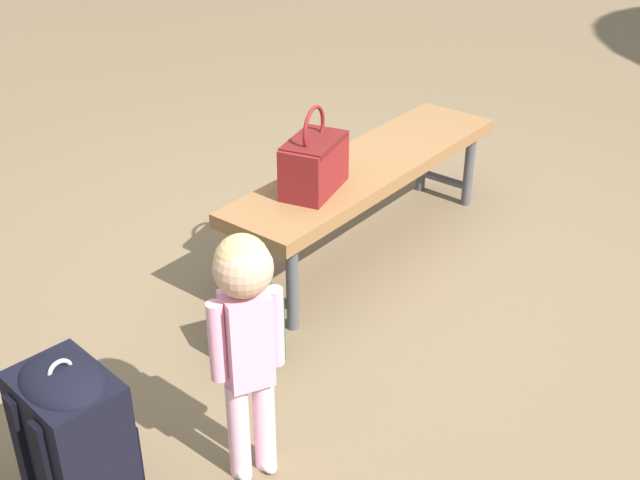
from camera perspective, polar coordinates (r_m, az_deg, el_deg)
The scene contains 6 objects.
ground_plane at distance 3.54m, azimuth 2.11°, elevation -4.28°, with size 40.00×40.00×0.00m, color brown.
park_bench at distance 3.75m, azimuth 3.30°, elevation 4.61°, with size 1.62×0.48×0.45m.
handbag at distance 3.41m, azimuth -0.41°, elevation 5.37°, with size 0.35×0.24×0.37m.
child_standing at distance 2.44m, azimuth -5.11°, elevation -5.77°, with size 0.21×0.18×0.86m.
backpack_large at distance 2.61m, azimuth -16.59°, elevation -12.66°, with size 0.32×0.36×0.55m.
backpack_small at distance 3.15m, azimuth -4.56°, elevation -5.63°, with size 0.24×0.22×0.33m.
Camera 1 is at (2.47, 1.59, 1.98)m, focal length 46.56 mm.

